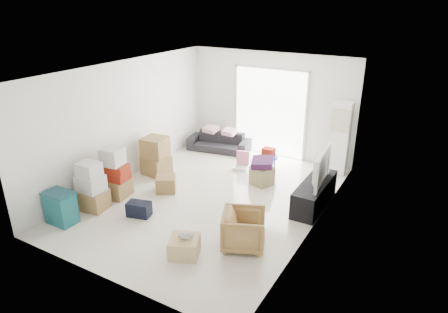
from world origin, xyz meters
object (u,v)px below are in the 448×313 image
Objects in this scene: ottoman at (262,176)px; kids_table at (268,155)px; sofa at (219,139)px; tv_console at (314,194)px; storage_bins at (61,208)px; wood_crate at (184,247)px; television at (316,179)px; armchair at (244,228)px; ac_tower at (340,138)px.

kids_table is (-0.16, 0.70, 0.22)m from ottoman.
sofa is at bearing 159.78° from kids_table.
tv_console is at bearing -15.39° from ottoman.
kids_table is at bearing 59.53° from storage_bins.
wood_crate is at bearing 6.96° from storage_bins.
television reaches higher than wood_crate.
armchair reaches higher than sofa.
kids_table is at bearing -151.16° from ac_tower.
ottoman is 0.75m from kids_table.
ac_tower is at bearing -31.09° from armchair.
kids_table reaches higher than tv_console.
sofa is at bearing -177.32° from ac_tower.
television is 2.76× the size of ottoman.
armchair is 1.18× the size of kids_table.
sofa is at bearing 144.97° from ottoman.
television is 1.84× the size of storage_bins.
storage_bins is 1.50× the size of ottoman.
kids_table is at bearing 92.75° from wood_crate.
television is at bearing 37.69° from storage_bins.
kids_table is at bearing -6.58° from armchair.
wood_crate is (-0.73, -0.70, -0.20)m from armchair.
tv_console is 1.85m from kids_table.
ac_tower is 2.86× the size of kids_table.
sofa is (-3.26, 1.72, 0.07)m from tv_console.
armchair is 3.47m from storage_bins.
wood_crate is (2.58, 0.32, -0.16)m from storage_bins.
kids_table is at bearing 49.98° from television.
storage_bins reaches higher than tv_console.
tv_console is at bearing -0.00° from television.
wood_crate is at bearing -87.25° from kids_table.
storage_bins is 2.61m from wood_crate.
tv_console is 2.57× the size of kids_table.
kids_table reaches higher than wood_crate.
tv_console is 0.34m from television.
armchair reaches higher than wood_crate.
television is 2.09m from armchair.
tv_console is 2.48× the size of storage_bins.
armchair is 1.52× the size of wood_crate.
ac_tower is 1.89m from television.
ottoman is 0.69× the size of kids_table.
storage_bins is 1.34× the size of wood_crate.
ac_tower is at bearing 49.34° from ottoman.
armchair is at bearing -72.34° from ottoman.
television is 3.04m from wood_crate.
wood_crate is (-1.32, -2.70, -0.44)m from television.
ac_tower is 1.96m from tv_console.
television is at bearing -39.53° from armchair.
ac_tower reaches higher than armchair.
armchair is 2.48m from ottoman.
ac_tower is 1.11× the size of tv_console.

